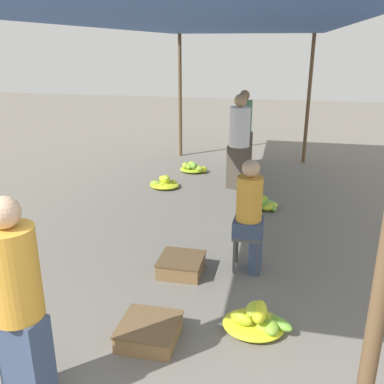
{
  "coord_description": "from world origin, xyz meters",
  "views": [
    {
      "loc": [
        0.99,
        -1.46,
        2.59
      ],
      "look_at": [
        0.0,
        3.05,
        0.98
      ],
      "focal_mm": 40.0,
      "sensor_mm": 36.0,
      "label": 1
    }
  ],
  "objects": [
    {
      "name": "stool",
      "position": [
        0.65,
        3.16,
        0.37
      ],
      "size": [
        0.34,
        0.34,
        0.47
      ],
      "color": "#4C4C4C",
      "rests_on": "ground"
    },
    {
      "name": "banana_pile_right_1",
      "position": [
        0.86,
        2.0,
        0.1
      ],
      "size": [
        0.69,
        0.52,
        0.3
      ],
      "color": "#B9CE2B",
      "rests_on": "ground"
    },
    {
      "name": "banana_pile_right_0",
      "position": [
        0.73,
        5.26,
        0.07
      ],
      "size": [
        0.53,
        0.53,
        0.2
      ],
      "color": "#7CB636",
      "rests_on": "ground"
    },
    {
      "name": "shopper_walking_mid",
      "position": [
        0.11,
        7.79,
        0.86
      ],
      "size": [
        0.46,
        0.46,
        1.66
      ],
      "color": "#4C4238",
      "rests_on": "ground"
    },
    {
      "name": "crate_near",
      "position": [
        -0.1,
        2.91,
        0.1
      ],
      "size": [
        0.51,
        0.51,
        0.2
      ],
      "color": "brown",
      "rests_on": "ground"
    },
    {
      "name": "canopy_post_front_right",
      "position": [
        1.45,
        0.3,
        1.4
      ],
      "size": [
        0.08,
        0.08,
        2.79
      ],
      "primitive_type": "cylinder",
      "color": "brown",
      "rests_on": "ground"
    },
    {
      "name": "vendor_seated",
      "position": [
        0.67,
        3.16,
        0.72
      ],
      "size": [
        0.35,
        0.35,
        1.37
      ],
      "color": "#384766",
      "rests_on": "ground"
    },
    {
      "name": "canopy_post_back_right",
      "position": [
        1.45,
        8.38,
        1.4
      ],
      "size": [
        0.08,
        0.08,
        2.79
      ],
      "primitive_type": "cylinder",
      "color": "brown",
      "rests_on": "ground"
    },
    {
      "name": "banana_pile_left_1",
      "position": [
        -0.86,
        7.05,
        0.09
      ],
      "size": [
        0.58,
        0.48,
        0.24
      ],
      "color": "#78B437",
      "rests_on": "ground"
    },
    {
      "name": "crate_mid",
      "position": [
        -0.09,
        1.65,
        0.09
      ],
      "size": [
        0.53,
        0.53,
        0.18
      ],
      "color": "olive",
      "rests_on": "ground"
    },
    {
      "name": "canopy_post_back_left",
      "position": [
        -1.45,
        8.38,
        1.4
      ],
      "size": [
        0.08,
        0.08,
        2.79
      ],
      "primitive_type": "cylinder",
      "color": "brown",
      "rests_on": "ground"
    },
    {
      "name": "banana_pile_left_0",
      "position": [
        -1.16,
        5.93,
        0.08
      ],
      "size": [
        0.55,
        0.48,
        0.25
      ],
      "color": "#AAC82E",
      "rests_on": "ground"
    },
    {
      "name": "canopy_tarp",
      "position": [
        0.0,
        4.34,
        2.81
      ],
      "size": [
        3.3,
        8.48,
        0.04
      ],
      "primitive_type": "cube",
      "color": "#33569E",
      "rests_on": "canopy_post_front_left"
    },
    {
      "name": "vendor_foreground",
      "position": [
        -0.75,
        0.78,
        0.87
      ],
      "size": [
        0.43,
        0.43,
        1.67
      ],
      "color": "#384766",
      "rests_on": "ground"
    },
    {
      "name": "shopper_walking_far",
      "position": [
        0.19,
        6.18,
        0.91
      ],
      "size": [
        0.47,
        0.47,
        1.75
      ],
      "color": "#4C4238",
      "rests_on": "ground"
    }
  ]
}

